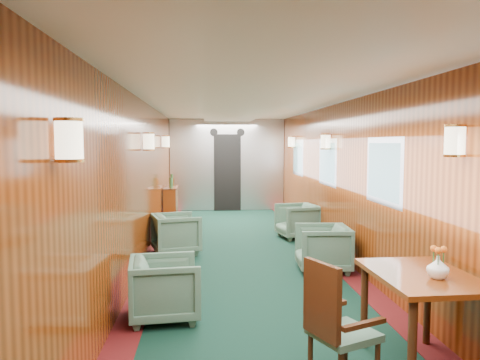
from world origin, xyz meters
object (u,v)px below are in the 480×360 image
at_px(armchair_right_near, 323,248).
at_px(dining_table, 422,289).
at_px(credenza, 171,205).
at_px(side_chair, 334,321).
at_px(armchair_right_far, 297,221).
at_px(armchair_left_far, 176,233).
at_px(armchair_left_near, 165,288).

bearing_deg(armchair_right_near, dining_table, 4.31).
distance_m(dining_table, credenza, 7.28).
bearing_deg(armchair_right_near, side_chair, -9.74).
distance_m(side_chair, credenza, 7.31).
bearing_deg(armchair_right_far, armchair_left_far, -75.11).
xyz_separation_m(armchair_left_near, armchair_right_far, (2.14, 3.87, 0.01)).
bearing_deg(side_chair, armchair_left_near, 107.51).
height_order(dining_table, armchair_right_far, dining_table).
relative_size(dining_table, armchair_left_far, 1.47).
relative_size(side_chair, armchair_left_far, 1.34).
height_order(credenza, armchair_left_near, credenza).
xyz_separation_m(dining_table, armchair_right_near, (-0.05, 2.84, -0.33)).
xyz_separation_m(credenza, armchair_right_far, (2.47, -1.76, -0.10)).
bearing_deg(armchair_left_far, side_chair, -178.06).
bearing_deg(armchair_right_near, armchair_left_near, -48.35).
xyz_separation_m(credenza, armchair_left_near, (0.33, -5.63, -0.10)).
relative_size(armchair_left_near, armchair_left_far, 0.97).
height_order(credenza, armchair_right_near, credenza).
height_order(side_chair, armchair_right_far, side_chair).
relative_size(side_chair, armchair_right_far, 1.35).
bearing_deg(side_chair, armchair_right_far, 57.39).
relative_size(side_chair, armchair_left_near, 1.37).
distance_m(credenza, armchair_right_far, 3.03).
bearing_deg(dining_table, credenza, 107.85).
relative_size(dining_table, side_chair, 1.10).
bearing_deg(side_chair, credenza, 79.10).
distance_m(dining_table, armchair_right_near, 2.86).
bearing_deg(credenza, armchair_left_near, -86.68).
bearing_deg(armchair_left_near, armchair_left_far, -5.59).
height_order(dining_table, armchair_right_near, dining_table).
distance_m(side_chair, armchair_right_near, 3.19).
height_order(armchair_left_far, armchair_right_far, armchair_left_far).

